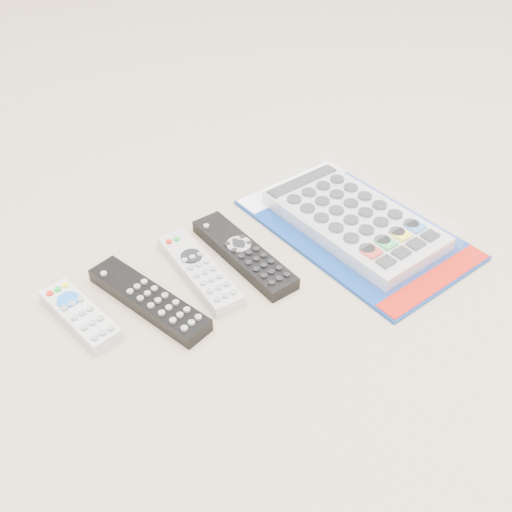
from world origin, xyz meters
TOP-DOWN VIEW (x-y plane):
  - remote_small_grey at (-0.22, 0.07)m, footprint 0.06×0.14m
  - remote_slim_black at (-0.14, 0.04)m, footprint 0.08×0.20m
  - remote_silver_dvd at (-0.05, 0.05)m, footprint 0.06×0.18m
  - remote_large_black at (0.02, 0.04)m, footprint 0.05×0.20m
  - jumbo_remote_packaged at (0.19, -0.00)m, footprint 0.21×0.34m

SIDE VIEW (x-z plane):
  - remote_silver_dvd at x=-0.05m, z-range 0.00..0.02m
  - remote_small_grey at x=-0.22m, z-range 0.00..0.02m
  - remote_large_black at x=0.02m, z-range 0.00..0.02m
  - remote_slim_black at x=-0.14m, z-range 0.00..0.02m
  - jumbo_remote_packaged at x=0.19m, z-range 0.00..0.04m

